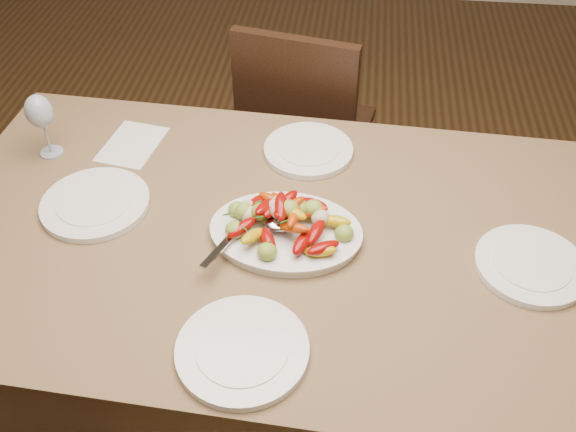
% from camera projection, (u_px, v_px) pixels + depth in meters
% --- Properties ---
extents(floor, '(6.00, 6.00, 0.00)m').
position_uv_depth(floor, '(342.00, 364.00, 2.22)').
color(floor, '#372210').
rests_on(floor, ground).
extents(dining_table, '(1.88, 1.12, 0.76)m').
position_uv_depth(dining_table, '(288.00, 326.00, 1.87)').
color(dining_table, brown).
rests_on(dining_table, ground).
extents(chair_far, '(0.50, 0.50, 0.95)m').
position_uv_depth(chair_far, '(309.00, 130.00, 2.42)').
color(chair_far, black).
rests_on(chair_far, ground).
extents(serving_platter, '(0.38, 0.29, 0.02)m').
position_uv_depth(serving_platter, '(286.00, 234.00, 1.60)').
color(serving_platter, white).
rests_on(serving_platter, dining_table).
extents(roasted_vegetables, '(0.31, 0.22, 0.09)m').
position_uv_depth(roasted_vegetables, '(286.00, 217.00, 1.56)').
color(roasted_vegetables, '#7A0603').
rests_on(roasted_vegetables, serving_platter).
extents(serving_spoon, '(0.28, 0.15, 0.03)m').
position_uv_depth(serving_spoon, '(257.00, 231.00, 1.55)').
color(serving_spoon, '#9EA0A8').
rests_on(serving_spoon, serving_platter).
extents(plate_left, '(0.28, 0.28, 0.02)m').
position_uv_depth(plate_left, '(95.00, 204.00, 1.68)').
color(plate_left, white).
rests_on(plate_left, dining_table).
extents(plate_right, '(0.26, 0.26, 0.02)m').
position_uv_depth(plate_right, '(531.00, 266.00, 1.52)').
color(plate_right, white).
rests_on(plate_right, dining_table).
extents(plate_far, '(0.26, 0.26, 0.02)m').
position_uv_depth(plate_far, '(308.00, 150.00, 1.85)').
color(plate_far, white).
rests_on(plate_far, dining_table).
extents(plate_near, '(0.28, 0.28, 0.02)m').
position_uv_depth(plate_near, '(242.00, 350.00, 1.35)').
color(plate_near, white).
rests_on(plate_near, dining_table).
extents(wine_glass, '(0.08, 0.08, 0.20)m').
position_uv_depth(wine_glass, '(43.00, 124.00, 1.79)').
color(wine_glass, '#8C99A5').
rests_on(wine_glass, dining_table).
extents(menu_card, '(0.18, 0.23, 0.00)m').
position_uv_depth(menu_card, '(132.00, 144.00, 1.89)').
color(menu_card, silver).
rests_on(menu_card, dining_table).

